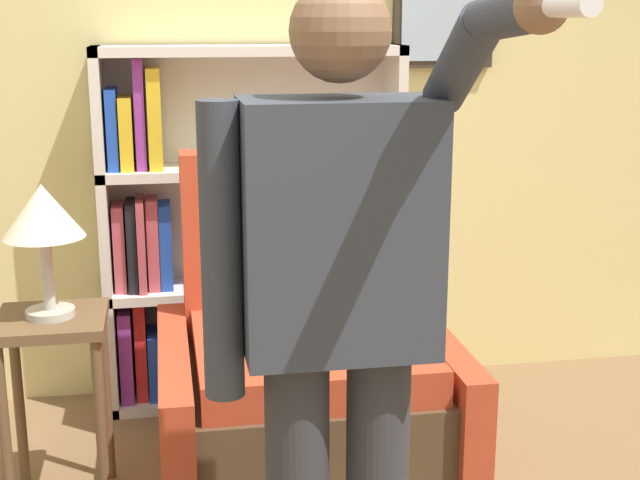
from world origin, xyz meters
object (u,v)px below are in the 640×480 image
at_px(bookcase, 222,234).
at_px(side_table, 54,362).
at_px(table_lamp, 43,218).
at_px(person_standing, 339,314).
at_px(armchair, 305,388).

xyz_separation_m(bookcase, side_table, (-0.61, -0.78, -0.22)).
height_order(bookcase, table_lamp, bookcase).
relative_size(person_standing, table_lamp, 3.89).
height_order(bookcase, armchair, bookcase).
bearing_deg(table_lamp, side_table, 0.00).
xyz_separation_m(armchair, table_lamp, (-0.84, 0.01, 0.64)).
relative_size(side_table, table_lamp, 1.54).
height_order(armchair, table_lamp, armchair).
bearing_deg(bookcase, side_table, -128.00).
bearing_deg(side_table, person_standing, -53.36).
xyz_separation_m(person_standing, side_table, (-0.75, 1.01, -0.46)).
bearing_deg(armchair, table_lamp, 179.08).
distance_m(armchair, person_standing, 1.17).
bearing_deg(side_table, armchair, -0.92).
xyz_separation_m(bookcase, armchair, (0.22, -0.80, -0.37)).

